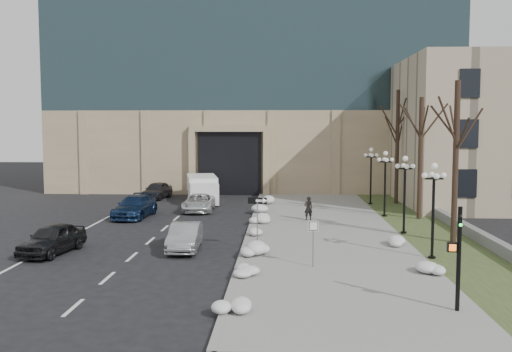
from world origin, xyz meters
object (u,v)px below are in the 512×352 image
at_px(car_c, 135,207).
at_px(lamppost_d, 371,168).
at_px(car_b, 185,237).
at_px(lamppost_a, 433,198).
at_px(car_e, 157,190).
at_px(car_d, 199,203).
at_px(pedestrian, 308,208).
at_px(keep_sign, 313,234).
at_px(lamppost_b, 405,184).
at_px(one_way_sign, 261,207).
at_px(lamppost_c, 385,175).
at_px(box_truck, 202,189).
at_px(traffic_signal, 458,261).
at_px(car_a, 52,239).

bearing_deg(car_c, lamppost_d, 26.45).
relative_size(car_b, lamppost_a, 0.91).
distance_m(car_c, car_e, 10.61).
distance_m(car_b, car_d, 13.74).
height_order(pedestrian, keep_sign, keep_sign).
xyz_separation_m(car_b, lamppost_b, (12.41, 4.81, 2.36)).
distance_m(car_b, lamppost_d, 21.84).
relative_size(lamppost_b, lamppost_d, 1.00).
xyz_separation_m(car_b, one_way_sign, (3.98, 0.10, 1.61)).
relative_size(car_b, lamppost_d, 0.91).
height_order(car_d, lamppost_c, lamppost_c).
relative_size(car_b, box_truck, 0.59).
relative_size(car_c, lamppost_a, 1.12).
distance_m(car_c, one_way_sign, 14.17).
relative_size(car_e, lamppost_b, 0.93).
height_order(one_way_sign, lamppost_b, lamppost_b).
bearing_deg(traffic_signal, car_a, 158.80).
bearing_deg(one_way_sign, car_d, 117.40).
xyz_separation_m(one_way_sign, lamppost_c, (8.43, 11.21, 0.76)).
distance_m(car_c, lamppost_d, 19.38).
distance_m(car_a, car_d, 15.72).
bearing_deg(car_e, traffic_signal, -52.56).
bearing_deg(lamppost_d, pedestrian, -122.91).
xyz_separation_m(traffic_signal, lamppost_a, (1.24, 8.03, 1.20)).
height_order(keep_sign, lamppost_d, lamppost_d).
xyz_separation_m(car_d, lamppost_a, (13.70, -15.36, 2.41)).
bearing_deg(keep_sign, traffic_signal, -61.60).
height_order(car_a, lamppost_b, lamppost_b).
height_order(car_c, car_e, car_c).
xyz_separation_m(car_d, box_truck, (-0.51, 5.64, 0.40)).
height_order(car_b, car_e, car_e).
bearing_deg(keep_sign, box_truck, 100.61).
relative_size(car_a, lamppost_d, 0.94).
height_order(car_d, lamppost_d, lamppost_d).
bearing_deg(lamppost_c, pedestrian, -159.86).
distance_m(car_a, keep_sign, 13.47).
xyz_separation_m(car_e, box_truck, (4.39, -1.87, 0.31)).
bearing_deg(lamppost_c, car_c, -177.69).
bearing_deg(car_b, lamppost_b, 18.82).
distance_m(lamppost_b, lamppost_d, 13.00).
bearing_deg(keep_sign, car_e, 107.80).
xyz_separation_m(car_c, keep_sign, (11.95, -14.30, 0.87)).
bearing_deg(lamppost_a, traffic_signal, -98.76).
distance_m(one_way_sign, lamppost_d, 19.63).
distance_m(lamppost_c, lamppost_d, 6.50).
bearing_deg(one_way_sign, lamppost_c, 59.25).
distance_m(car_e, pedestrian, 17.68).
relative_size(car_e, traffic_signal, 1.18).
height_order(car_c, one_way_sign, one_way_sign).
bearing_deg(one_way_sign, lamppost_d, 70.74).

